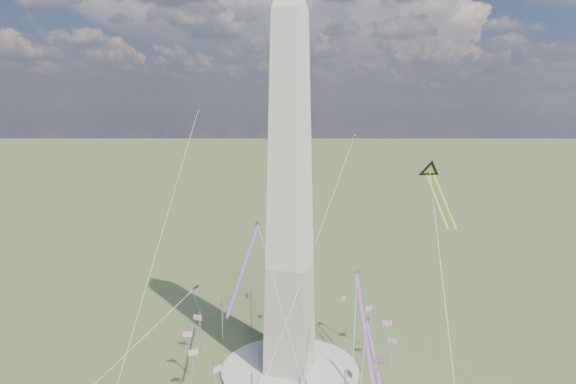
% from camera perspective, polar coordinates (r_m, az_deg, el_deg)
% --- Properties ---
extents(ground, '(2000.00, 2000.00, 0.00)m').
position_cam_1_polar(ground, '(142.47, 0.21, -19.23)').
color(ground, '#45542A').
rests_on(ground, ground).
extents(plaza, '(36.00, 36.00, 0.80)m').
position_cam_1_polar(plaza, '(142.27, 0.21, -19.09)').
color(plaza, beige).
rests_on(plaza, ground).
extents(washington_monument, '(15.56, 15.56, 100.00)m').
position_cam_1_polar(washington_monument, '(126.25, 0.22, 0.14)').
color(washington_monument, '#A79F8C').
rests_on(washington_monument, plaza).
extents(flagpole_ring, '(54.40, 54.40, 13.00)m').
position_cam_1_polar(flagpole_ring, '(139.07, 0.21, -16.61)').
color(flagpole_ring, silver).
rests_on(flagpole_ring, ground).
extents(kite_delta_black, '(10.34, 16.71, 13.77)m').
position_cam_1_polar(kite_delta_black, '(128.80, 15.62, 1.91)').
color(kite_delta_black, black).
rests_on(kite_delta_black, ground).
extents(kite_diamond_purple, '(2.34, 2.98, 8.70)m').
position_cam_1_polar(kite_diamond_purple, '(146.29, -10.25, -10.77)').
color(kite_diamond_purple, '#451971').
rests_on(kite_diamond_purple, ground).
extents(kite_streamer_left, '(9.23, 23.01, 16.42)m').
position_cam_1_polar(kite_streamer_left, '(112.74, 8.23, -12.72)').
color(kite_streamer_left, '#E0234C').
rests_on(kite_streamer_left, ground).
extents(kite_streamer_mid, '(3.34, 23.38, 16.05)m').
position_cam_1_polar(kite_streamer_mid, '(120.80, -4.44, -6.79)').
color(kite_streamer_mid, '#E0234C').
rests_on(kite_streamer_mid, ground).
extents(kite_streamer_right, '(10.24, 22.00, 15.99)m').
position_cam_1_polar(kite_streamer_right, '(126.76, 9.57, -17.48)').
color(kite_streamer_right, '#E0234C').
rests_on(kite_streamer_right, ground).
extents(kite_small_red, '(1.27, 1.92, 4.71)m').
position_cam_1_polar(kite_small_red, '(179.19, -9.89, 8.99)').
color(kite_small_red, red).
rests_on(kite_small_red, ground).
extents(kite_small_white, '(1.21, 1.88, 4.13)m').
position_cam_1_polar(kite_small_white, '(173.04, 7.38, 5.96)').
color(kite_small_white, silver).
rests_on(kite_small_white, ground).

